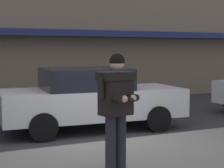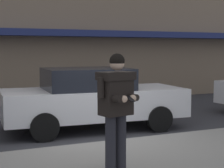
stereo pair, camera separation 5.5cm
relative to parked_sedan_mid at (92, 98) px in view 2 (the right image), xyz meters
name	(u,v)px [view 2 (the right image)]	position (x,y,z in m)	size (l,w,h in m)	color
ground_plane	(102,145)	(-0.40, -1.56, -0.79)	(80.00, 80.00, 0.00)	#333338
curb_paint_line	(142,140)	(0.60, -1.51, -0.79)	(28.00, 0.12, 0.01)	silver
parked_sedan_mid	(92,98)	(0.00, 0.00, 0.00)	(4.62, 2.18, 1.54)	silver
man_texting_on_phone	(116,100)	(-1.03, -3.64, 0.46)	(0.64, 0.63, 1.81)	#23232B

